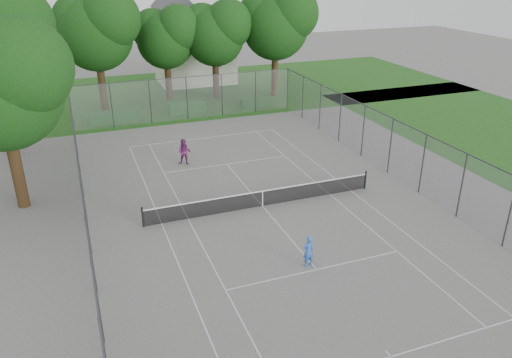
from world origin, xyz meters
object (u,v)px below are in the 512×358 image
object	(u,v)px
girl_player	(308,251)
woman_player	(184,152)
house	(194,46)
tennis_net	(263,198)

from	to	relation	value
girl_player	woman_player	world-z (taller)	woman_player
house	girl_player	size ratio (longest dim) A/B	6.50
tennis_net	house	distance (m)	30.40
girl_player	house	bearing A→B (deg)	-104.56
tennis_net	girl_player	bearing A→B (deg)	-92.02
girl_player	woman_player	size ratio (longest dim) A/B	0.86
tennis_net	girl_player	size ratio (longest dim) A/B	8.80
house	girl_player	xyz separation A→B (m)	(-4.20, -35.91, -3.09)
woman_player	tennis_net	bearing A→B (deg)	-46.77
girl_player	woman_player	xyz separation A→B (m)	(-2.32, 13.33, 0.12)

